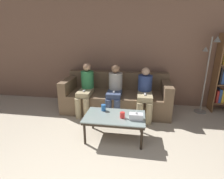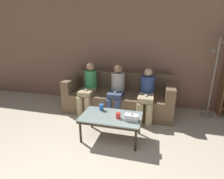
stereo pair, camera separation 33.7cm
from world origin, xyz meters
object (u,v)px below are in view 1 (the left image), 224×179
object	(u,v)px
seated_person_mid_left	(115,89)
seated_person_mid_right	(145,92)
cup_near_left	(122,115)
cup_near_right	(103,108)
coffee_table	(115,118)
seated_person_left_end	(86,88)
couch	(116,97)
tissue_box	(136,116)
standing_lamp	(208,68)

from	to	relation	value
seated_person_mid_left	seated_person_mid_right	bearing A→B (deg)	-3.20
cup_near_left	seated_person_mid_right	xyz separation A→B (m)	(0.37, 0.97, 0.09)
cup_near_left	cup_near_right	bearing A→B (deg)	147.67
coffee_table	seated_person_left_end	bearing A→B (deg)	129.52
couch	cup_near_left	distance (m)	1.27
coffee_table	cup_near_left	xyz separation A→B (m)	(0.13, -0.05, 0.09)
coffee_table	cup_near_right	xyz separation A→B (m)	(-0.23, 0.18, 0.10)
seated_person_mid_right	cup_near_left	bearing A→B (deg)	-111.07
coffee_table	cup_near_right	distance (m)	0.31
seated_person_left_end	seated_person_mid_right	distance (m)	1.28
tissue_box	cup_near_left	bearing A→B (deg)	174.41
standing_lamp	seated_person_left_end	bearing A→B (deg)	-171.06
couch	cup_near_right	bearing A→B (deg)	-95.33
coffee_table	cup_near_right	bearing A→B (deg)	141.75
seated_person_left_end	coffee_table	bearing A→B (deg)	-50.48
tissue_box	seated_person_left_end	bearing A→B (deg)	138.16
standing_lamp	seated_person_mid_left	xyz separation A→B (m)	(-1.96, -0.39, -0.44)
standing_lamp	couch	bearing A→B (deg)	-175.13
coffee_table	couch	bearing A→B (deg)	96.46
seated_person_mid_right	standing_lamp	bearing A→B (deg)	17.90
couch	standing_lamp	size ratio (longest dim) A/B	1.42
cup_near_right	seated_person_mid_right	bearing A→B (deg)	45.37
coffee_table	seated_person_left_end	distance (m)	1.24
tissue_box	seated_person_mid_right	size ratio (longest dim) A/B	0.21
cup_near_left	tissue_box	distance (m)	0.22
cup_near_left	cup_near_right	size ratio (longest dim) A/B	0.86
seated_person_mid_right	seated_person_mid_left	bearing A→B (deg)	176.80
standing_lamp	coffee_table	bearing A→B (deg)	-143.50
coffee_table	tissue_box	xyz separation A→B (m)	(0.35, -0.07, 0.09)
couch	cup_near_left	world-z (taller)	couch
cup_near_left	seated_person_mid_right	bearing A→B (deg)	68.93
couch	seated_person_left_end	world-z (taller)	seated_person_left_end
seated_person_mid_right	tissue_box	bearing A→B (deg)	-98.83
cup_near_right	seated_person_left_end	bearing A→B (deg)	125.76
cup_near_left	seated_person_mid_right	distance (m)	1.05
seated_person_mid_right	seated_person_left_end	bearing A→B (deg)	179.28
cup_near_left	cup_near_right	xyz separation A→B (m)	(-0.36, 0.23, 0.01)
couch	standing_lamp	world-z (taller)	standing_lamp
cup_near_right	seated_person_mid_left	distance (m)	0.79
cup_near_left	seated_person_mid_right	world-z (taller)	seated_person_mid_right
cup_near_left	standing_lamp	xyz separation A→B (m)	(1.69, 1.40, 0.57)
coffee_table	seated_person_mid_left	bearing A→B (deg)	97.93
tissue_box	seated_person_mid_left	world-z (taller)	seated_person_mid_left
cup_near_left	coffee_table	bearing A→B (deg)	159.84
couch	seated_person_mid_left	bearing A→B (deg)	-90.00
cup_near_right	tissue_box	xyz separation A→B (m)	(0.58, -0.25, -0.00)
cup_near_left	seated_person_mid_left	size ratio (longest dim) A/B	0.09
coffee_table	cup_near_right	world-z (taller)	cup_near_right
coffee_table	cup_near_left	bearing A→B (deg)	-20.16
cup_near_left	cup_near_right	world-z (taller)	cup_near_right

